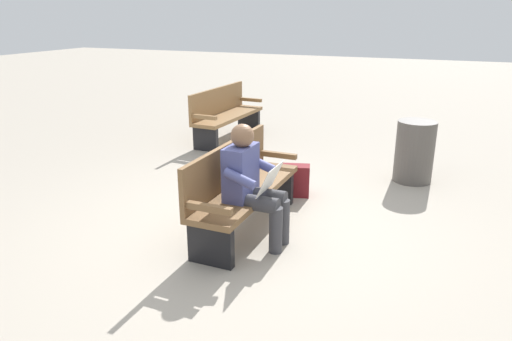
{
  "coord_description": "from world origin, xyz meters",
  "views": [
    {
      "loc": [
        4.11,
        1.8,
        2.16
      ],
      "look_at": [
        0.13,
        0.15,
        0.7
      ],
      "focal_mm": 33.11,
      "sensor_mm": 36.0,
      "label": 1
    }
  ],
  "objects_px": {
    "backpack": "(295,180)",
    "person_seated": "(252,182)",
    "bench_far": "(225,113)",
    "trash_bin": "(414,151)",
    "bench_near": "(241,186)"
  },
  "relations": [
    {
      "from": "bench_near",
      "to": "bench_far",
      "type": "height_order",
      "value": "same"
    },
    {
      "from": "bench_near",
      "to": "person_seated",
      "type": "relative_size",
      "value": 1.53
    },
    {
      "from": "bench_near",
      "to": "trash_bin",
      "type": "xyz_separation_m",
      "value": [
        -2.2,
        1.52,
        -0.05
      ]
    },
    {
      "from": "backpack",
      "to": "bench_far",
      "type": "relative_size",
      "value": 0.22
    },
    {
      "from": "person_seated",
      "to": "backpack",
      "type": "height_order",
      "value": "person_seated"
    },
    {
      "from": "backpack",
      "to": "person_seated",
      "type": "bearing_deg",
      "value": 0.11
    },
    {
      "from": "backpack",
      "to": "trash_bin",
      "type": "xyz_separation_m",
      "value": [
        -1.11,
        1.29,
        0.22
      ]
    },
    {
      "from": "bench_near",
      "to": "trash_bin",
      "type": "bearing_deg",
      "value": 145.89
    },
    {
      "from": "bench_near",
      "to": "backpack",
      "type": "distance_m",
      "value": 1.15
    },
    {
      "from": "bench_far",
      "to": "trash_bin",
      "type": "height_order",
      "value": "bench_far"
    },
    {
      "from": "backpack",
      "to": "bench_far",
      "type": "distance_m",
      "value": 2.91
    },
    {
      "from": "bench_far",
      "to": "trash_bin",
      "type": "bearing_deg",
      "value": 75.4
    },
    {
      "from": "backpack",
      "to": "bench_far",
      "type": "xyz_separation_m",
      "value": [
        -2.12,
        -1.98,
        0.27
      ]
    },
    {
      "from": "person_seated",
      "to": "bench_far",
      "type": "height_order",
      "value": "person_seated"
    },
    {
      "from": "bench_far",
      "to": "trash_bin",
      "type": "relative_size",
      "value": 2.24
    }
  ]
}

